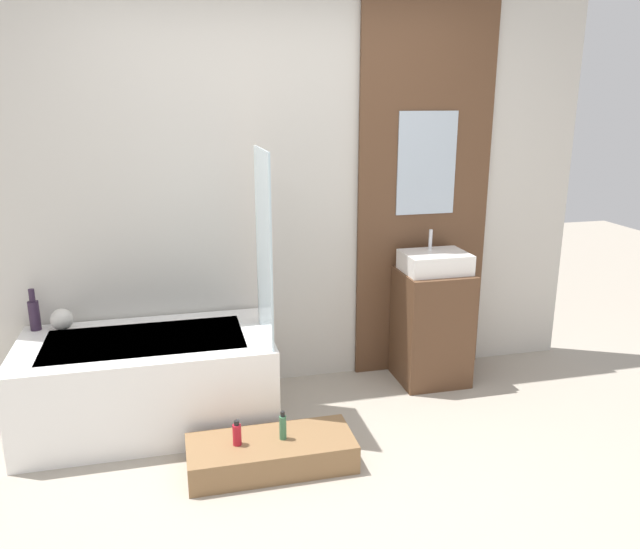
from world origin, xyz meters
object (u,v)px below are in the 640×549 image
object	(u,v)px
sink	(435,262)
bottle_soap_primary	(237,434)
vase_tall_dark	(34,313)
bathtub	(148,381)
vase_round_light	(62,319)
bottle_soap_secondary	(283,427)
wooden_step_bench	(271,453)

from	to	relation	value
sink	bottle_soap_primary	size ratio (longest dim) A/B	3.06
sink	vase_tall_dark	bearing A→B (deg)	176.60
bathtub	bottle_soap_primary	bearing A→B (deg)	-54.69
vase_tall_dark	vase_round_light	distance (m)	0.16
sink	vase_tall_dark	size ratio (longest dim) A/B	1.64
bathtub	bottle_soap_secondary	bearing A→B (deg)	-42.59
bottle_soap_secondary	sink	bearing A→B (deg)	34.01
bathtub	wooden_step_bench	bearing A→B (deg)	-45.45
bathtub	vase_tall_dark	distance (m)	0.80
vase_round_light	bottle_soap_primary	world-z (taller)	vase_round_light
wooden_step_bench	vase_round_light	bearing A→B (deg)	140.61
vase_tall_dark	bottle_soap_primary	bearing A→B (deg)	-40.92
wooden_step_bench	vase_tall_dark	size ratio (longest dim) A/B	3.41
sink	bathtub	bearing A→B (deg)	-175.08
wooden_step_bench	bottle_soap_secondary	bearing A→B (deg)	0.00
vase_round_light	bottle_soap_primary	xyz separation A→B (m)	(0.93, -0.91, -0.39)
bottle_soap_primary	bottle_soap_secondary	world-z (taller)	bottle_soap_secondary
vase_tall_dark	bottle_soap_secondary	xyz separation A→B (m)	(1.33, -0.94, -0.42)
wooden_step_bench	sink	size ratio (longest dim) A/B	2.07
vase_tall_dark	vase_round_light	world-z (taller)	vase_tall_dark
wooden_step_bench	bathtub	bearing A→B (deg)	134.55
vase_tall_dark	vase_round_light	size ratio (longest dim) A/B	1.96
vase_tall_dark	bathtub	bearing A→B (deg)	-25.84
bathtub	bottle_soap_primary	size ratio (longest dim) A/B	10.48
bathtub	wooden_step_bench	world-z (taller)	bathtub
sink	bottle_soap_secondary	size ratio (longest dim) A/B	2.66
sink	bottle_soap_primary	distance (m)	1.74
sink	vase_round_light	size ratio (longest dim) A/B	3.22
vase_tall_dark	bottle_soap_primary	xyz separation A→B (m)	(1.09, -0.94, -0.43)
bottle_soap_secondary	vase_tall_dark	bearing A→B (deg)	144.63
wooden_step_bench	vase_tall_dark	xyz separation A→B (m)	(-1.26, 0.94, 0.56)
bottle_soap_primary	wooden_step_bench	bearing A→B (deg)	0.00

